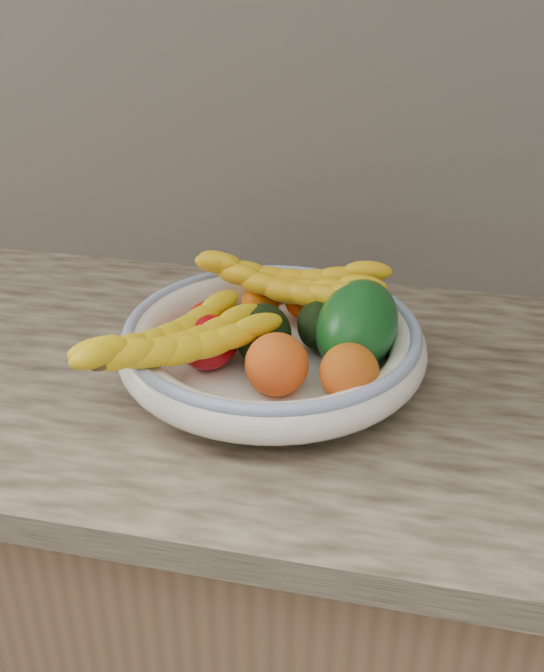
{
  "coord_description": "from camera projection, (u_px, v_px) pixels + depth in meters",
  "views": [
    {
      "loc": [
        0.18,
        0.86,
        1.42
      ],
      "look_at": [
        0.0,
        1.66,
        0.96
      ],
      "focal_mm": 40.0,
      "sensor_mm": 36.0,
      "label": 1
    }
  ],
  "objects": [
    {
      "name": "peach_right",
      "position": [
        349.0,
        373.0,
        0.85
      ],
      "size": [
        0.09,
        0.09,
        0.07
      ],
      "primitive_type": "ellipsoid",
      "rotation": [
        0.0,
        0.0,
        -0.31
      ],
      "color": "orange",
      "rests_on": "fruit_bowl"
    },
    {
      "name": "green_mango",
      "position": [
        357.0,
        325.0,
        0.93
      ],
      "size": [
        0.14,
        0.16,
        0.13
      ],
      "primitive_type": "ellipsoid",
      "rotation": [
        0.0,
        0.31,
        -0.05
      ],
      "color": "#0D4A17",
      "rests_on": "fruit_bowl"
    },
    {
      "name": "peach_front",
      "position": [
        277.0,
        364.0,
        0.87
      ],
      "size": [
        0.08,
        0.08,
        0.08
      ],
      "primitive_type": "ellipsoid",
      "rotation": [
        0.0,
        0.0,
        0.09
      ],
      "color": "orange",
      "rests_on": "fruit_bowl"
    },
    {
      "name": "avocado_center",
      "position": [
        263.0,
        334.0,
        0.94
      ],
      "size": [
        0.09,
        0.12,
        0.07
      ],
      "primitive_type": "ellipsoid",
      "rotation": [
        0.0,
        0.0,
        0.24
      ],
      "color": "black",
      "rests_on": "fruit_bowl"
    },
    {
      "name": "fruit_bowl",
      "position": [
        272.0,
        344.0,
        0.95
      ],
      "size": [
        0.39,
        0.39,
        0.08
      ],
      "color": "white",
      "rests_on": "kitchen_counter"
    },
    {
      "name": "banana_bunch_front",
      "position": [
        174.0,
        347.0,
        0.87
      ],
      "size": [
        0.25,
        0.28,
        0.08
      ],
      "primitive_type": null,
      "rotation": [
        0.0,
        0.0,
        0.92
      ],
      "color": "yellow",
      "rests_on": "fruit_bowl"
    },
    {
      "name": "tomato_near_left",
      "position": [
        207.0,
        342.0,
        0.93
      ],
      "size": [
        0.1,
        0.1,
        0.07
      ],
      "primitive_type": "ellipsoid",
      "rotation": [
        0.0,
        0.0,
        -0.42
      ],
      "color": "#AA050F",
      "rests_on": "fruit_bowl"
    },
    {
      "name": "clementine_back_right",
      "position": [
        303.0,
        301.0,
        1.04
      ],
      "size": [
        0.06,
        0.06,
        0.05
      ],
      "primitive_type": "ellipsoid",
      "rotation": [
        0.0,
        0.0,
        0.32
      ],
      "color": "#FF5205",
      "rests_on": "fruit_bowl"
    },
    {
      "name": "kitchen_counter",
      "position": [
        275.0,
        597.0,
        1.21
      ],
      "size": [
        2.44,
        0.66,
        1.4
      ],
      "color": "brown",
      "rests_on": "ground"
    },
    {
      "name": "avocado_right",
      "position": [
        324.0,
        322.0,
        0.97
      ],
      "size": [
        0.08,
        0.1,
        0.07
      ],
      "primitive_type": "ellipsoid",
      "rotation": [
        0.0,
        0.0,
        -0.08
      ],
      "color": "black",
      "rests_on": "fruit_bowl"
    },
    {
      "name": "banana_bunch_back",
      "position": [
        288.0,
        288.0,
        1.0
      ],
      "size": [
        0.29,
        0.14,
        0.08
      ],
      "primitive_type": null,
      "rotation": [
        0.0,
        0.0,
        -0.12
      ],
      "color": "yellow",
      "rests_on": "fruit_bowl"
    },
    {
      "name": "tomato_left",
      "position": [
        212.0,
        324.0,
        0.97
      ],
      "size": [
        0.08,
        0.08,
        0.06
      ],
      "primitive_type": "ellipsoid",
      "rotation": [
        0.0,
        0.0,
        -0.11
      ],
      "color": "#AF0E03",
      "rests_on": "fruit_bowl"
    },
    {
      "name": "clementine_back_left",
      "position": [
        261.0,
        302.0,
        1.04
      ],
      "size": [
        0.06,
        0.06,
        0.05
      ],
      "primitive_type": "ellipsoid",
      "rotation": [
        0.0,
        0.0,
        0.11
      ],
      "color": "orange",
      "rests_on": "fruit_bowl"
    }
  ]
}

